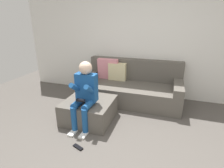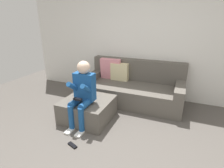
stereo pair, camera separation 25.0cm
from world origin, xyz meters
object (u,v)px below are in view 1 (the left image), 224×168
at_px(couch_sectional, 131,87).
at_px(ottoman, 89,110).
at_px(person_seated, 85,91).
at_px(remote_near_ottoman, 78,147).

bearing_deg(couch_sectional, ottoman, -116.04).
xyz_separation_m(couch_sectional, ottoman, (-0.52, -1.07, -0.12)).
bearing_deg(ottoman, person_seated, -82.89).
bearing_deg(remote_near_ottoman, ottoman, 123.84).
distance_m(couch_sectional, ottoman, 1.20).
xyz_separation_m(ottoman, person_seated, (0.02, -0.18, 0.44)).
relative_size(ottoman, person_seated, 0.75).
bearing_deg(remote_near_ottoman, person_seated, 125.47).
distance_m(ottoman, person_seated, 0.47).
bearing_deg(couch_sectional, remote_near_ottoman, -100.96).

